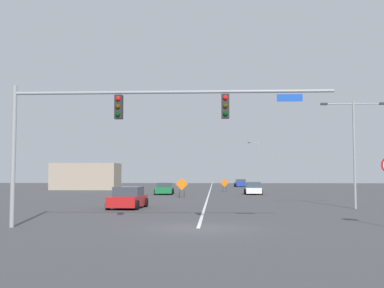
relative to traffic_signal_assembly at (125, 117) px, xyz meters
name	(u,v)px	position (x,y,z in m)	size (l,w,h in m)	color
ground	(198,228)	(3.21, 0.01, -4.84)	(210.09, 210.09, 0.00)	#444447
road_centre_stripe	(211,188)	(3.21, 58.37, -4.84)	(0.16, 116.72, 0.01)	white
traffic_signal_assembly	(125,117)	(0.00, 0.00, 0.00)	(14.12, 0.44, 6.27)	gray
street_lamp_mid_left	(258,162)	(11.47, 62.65, -0.39)	(1.96, 0.24, 8.04)	gray
street_lamp_mid_right	(354,143)	(13.38, 12.02, -0.41)	(4.38, 0.24, 7.28)	gray
construction_sign_left_lane	(182,185)	(0.62, 26.61, -3.59)	(1.23, 0.20, 1.97)	orange
construction_sign_left_shoulder	(225,184)	(5.21, 43.01, -3.75)	(1.10, 0.29, 1.74)	orange
car_white_far	(253,189)	(8.33, 34.52, -4.18)	(2.04, 3.93, 1.44)	white
car_green_near	(164,189)	(-1.97, 34.46, -4.21)	(2.30, 4.58, 1.34)	#196B38
car_red_approaching	(128,198)	(-2.02, 11.75, -4.16)	(2.36, 4.23, 1.47)	red
car_blue_passing	(240,183)	(8.68, 68.23, -4.16)	(2.23, 4.42, 1.41)	#1E389E
roadside_building_west	(86,176)	(-15.73, 50.71, -2.84)	(9.76, 5.57, 4.00)	gray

